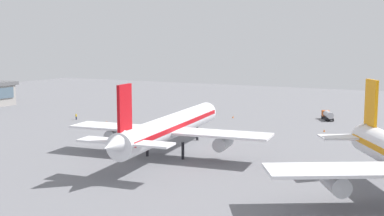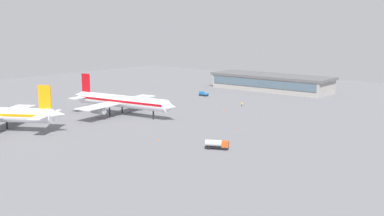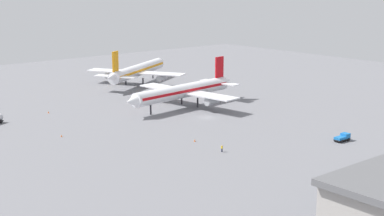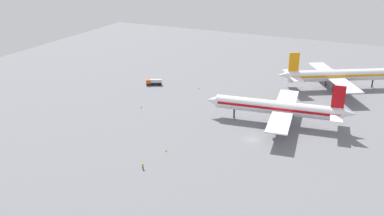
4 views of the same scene
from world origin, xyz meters
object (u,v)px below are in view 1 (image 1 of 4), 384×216
object	(u,v)px
ground_crew_worker	(76,116)
safety_cone_far_side	(107,122)
airplane_at_gate	(170,127)
safety_cone_mid_apron	(233,117)
safety_cone_near_gate	(324,131)
fuel_truck	(328,115)

from	to	relation	value
ground_crew_worker	safety_cone_far_side	xyz separation A→B (m)	(0.93, 11.03, -0.55)
airplane_at_gate	safety_cone_far_side	world-z (taller)	airplane_at_gate
airplane_at_gate	safety_cone_mid_apron	distance (m)	47.93
ground_crew_worker	safety_cone_mid_apron	bearing A→B (deg)	176.33
ground_crew_worker	safety_cone_near_gate	bearing A→B (deg)	155.82
fuel_truck	ground_crew_worker	bearing A→B (deg)	91.36
airplane_at_gate	safety_cone_near_gate	size ratio (longest dim) A/B	79.60
ground_crew_worker	airplane_at_gate	bearing A→B (deg)	115.55
safety_cone_near_gate	safety_cone_mid_apron	xyz separation A→B (m)	(-9.91, -27.40, 0.00)
safety_cone_mid_apron	safety_cone_near_gate	bearing A→B (deg)	70.11
fuel_truck	ground_crew_worker	distance (m)	68.31
ground_crew_worker	safety_cone_near_gate	size ratio (longest dim) A/B	2.78
safety_cone_near_gate	ground_crew_worker	bearing A→B (deg)	-78.67
fuel_truck	safety_cone_near_gate	xyz separation A→B (m)	(18.47, 3.29, -1.09)
safety_cone_near_gate	safety_cone_mid_apron	bearing A→B (deg)	-109.89
safety_cone_far_side	safety_cone_mid_apron	bearing A→B (deg)	132.77
airplane_at_gate	safety_cone_near_gate	xyz separation A→B (m)	(-37.17, 19.97, -4.99)
safety_cone_near_gate	safety_cone_far_side	world-z (taller)	same
airplane_at_gate	ground_crew_worker	bearing A→B (deg)	53.82
airplane_at_gate	fuel_truck	xyz separation A→B (m)	(-55.64, 16.68, -3.90)
safety_cone_mid_apron	safety_cone_far_side	distance (m)	34.84
airplane_at_gate	fuel_truck	distance (m)	58.22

